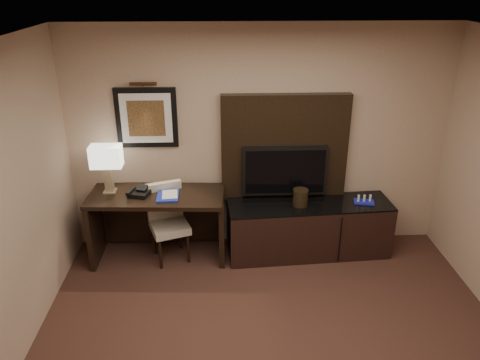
{
  "coord_description": "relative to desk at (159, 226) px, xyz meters",
  "views": [
    {
      "loc": [
        -0.45,
        -2.75,
        3.17
      ],
      "look_at": [
        -0.26,
        1.8,
        1.15
      ],
      "focal_mm": 35.0,
      "sensor_mm": 36.0,
      "label": 1
    }
  ],
  "objects": [
    {
      "name": "ceiling",
      "position": [
        1.21,
        -2.15,
        2.28
      ],
      "size": [
        4.5,
        5.0,
        0.01
      ],
      "primitive_type": "cube",
      "color": "silver",
      "rests_on": "wall_back"
    },
    {
      "name": "wall_back",
      "position": [
        1.21,
        0.35,
        0.93
      ],
      "size": [
        4.5,
        0.01,
        2.7
      ],
      "primitive_type": "cube",
      "color": "tan",
      "rests_on": "floor"
    },
    {
      "name": "desk",
      "position": [
        0.0,
        0.0,
        0.0
      ],
      "size": [
        1.59,
        0.75,
        0.83
      ],
      "primitive_type": "cube",
      "rotation": [
        0.0,
        0.0,
        -0.06
      ],
      "color": "black",
      "rests_on": "floor"
    },
    {
      "name": "credenza",
      "position": [
        1.8,
        -0.0,
        -0.08
      ],
      "size": [
        1.98,
        0.67,
        0.67
      ],
      "primitive_type": "cube",
      "rotation": [
        0.0,
        0.0,
        0.07
      ],
      "color": "black",
      "rests_on": "floor"
    },
    {
      "name": "tv_wall_panel",
      "position": [
        1.51,
        0.29,
        0.85
      ],
      "size": [
        1.5,
        0.12,
        1.3
      ],
      "primitive_type": "cube",
      "color": "black",
      "rests_on": "wall_back"
    },
    {
      "name": "tv",
      "position": [
        1.51,
        0.19,
        0.6
      ],
      "size": [
        1.0,
        0.08,
        0.6
      ],
      "primitive_type": "cube",
      "color": "black",
      "rests_on": "tv_wall_panel"
    },
    {
      "name": "artwork",
      "position": [
        -0.09,
        0.33,
        1.23
      ],
      "size": [
        0.7,
        0.04,
        0.7
      ],
      "primitive_type": "cube",
      "color": "black",
      "rests_on": "wall_back"
    },
    {
      "name": "picture_light",
      "position": [
        -0.09,
        0.29,
        1.63
      ],
      "size": [
        0.04,
        0.04,
        0.3
      ],
      "primitive_type": "cylinder",
      "color": "#432715",
      "rests_on": "wall_back"
    },
    {
      "name": "desk_chair",
      "position": [
        0.14,
        -0.06,
        0.02
      ],
      "size": [
        0.56,
        0.6,
        0.87
      ],
      "primitive_type": null,
      "rotation": [
        0.0,
        0.0,
        0.34
      ],
      "color": "beige",
      "rests_on": "floor"
    },
    {
      "name": "table_lamp",
      "position": [
        -0.54,
        0.09,
        0.68
      ],
      "size": [
        0.33,
        0.2,
        0.52
      ],
      "primitive_type": null,
      "rotation": [
        0.0,
        0.0,
        0.06
      ],
      "color": "#96825D",
      "rests_on": "desk"
    },
    {
      "name": "desk_phone",
      "position": [
        -0.19,
        -0.02,
        0.47
      ],
      "size": [
        0.27,
        0.25,
        0.11
      ],
      "primitive_type": null,
      "rotation": [
        0.0,
        0.0,
        -0.28
      ],
      "color": "black",
      "rests_on": "desk"
    },
    {
      "name": "blue_folder",
      "position": [
        0.14,
        -0.07,
        0.43
      ],
      "size": [
        0.25,
        0.33,
        0.02
      ],
      "primitive_type": "cube",
      "rotation": [
        0.0,
        0.0,
        0.02
      ],
      "color": "navy",
      "rests_on": "desk"
    },
    {
      "name": "book",
      "position": [
        0.07,
        -0.06,
        0.54
      ],
      "size": [
        0.18,
        0.04,
        0.24
      ],
      "primitive_type": "imported",
      "rotation": [
        0.0,
        0.0,
        0.09
      ],
      "color": "tan",
      "rests_on": "desk"
    },
    {
      "name": "ice_bucket",
      "position": [
        1.68,
        -0.02,
        0.35
      ],
      "size": [
        0.23,
        0.23,
        0.2
      ],
      "primitive_type": "cylinder",
      "rotation": [
        0.0,
        0.0,
        -0.34
      ],
      "color": "black",
      "rests_on": "credenza"
    },
    {
      "name": "minibar_tray",
      "position": [
        2.45,
        0.0,
        0.29
      ],
      "size": [
        0.26,
        0.19,
        0.08
      ],
      "primitive_type": null,
      "rotation": [
        0.0,
        0.0,
        -0.21
      ],
      "color": "#1A22AC",
      "rests_on": "credenza"
    }
  ]
}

